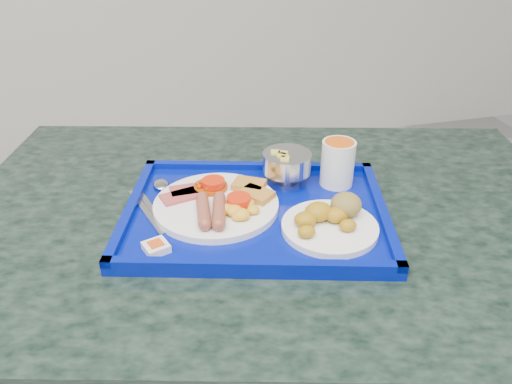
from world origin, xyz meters
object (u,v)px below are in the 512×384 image
juice_cup (338,162)px  bread_plate (331,220)px  table (266,286)px  fruit_bowl (287,163)px  main_plate (219,203)px  tray (256,213)px

juice_cup → bread_plate: bearing=-116.0°
table → fruit_bowl: fruit_bowl is taller
main_plate → fruit_bowl: 0.17m
fruit_bowl → juice_cup: juice_cup is taller
fruit_bowl → bread_plate: bearing=-81.9°
main_plate → bread_plate: size_ratio=1.38×
bread_plate → juice_cup: 0.17m
juice_cup → fruit_bowl: bearing=162.6°
fruit_bowl → juice_cup: size_ratio=1.06×
table → juice_cup: size_ratio=14.79×
table → bread_plate: size_ratio=8.15×
juice_cup → main_plate: bearing=-172.2°
main_plate → fruit_bowl: (0.15, 0.06, 0.03)m
table → main_plate: 0.24m
main_plate → fruit_bowl: bearing=23.0°
tray → juice_cup: 0.20m
main_plate → juice_cup: juice_cup is taller
tray → main_plate: (-0.06, 0.02, 0.02)m
table → fruit_bowl: 0.27m
table → bread_plate: bread_plate is taller
tray → main_plate: size_ratio=2.40×
table → tray: tray is taller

